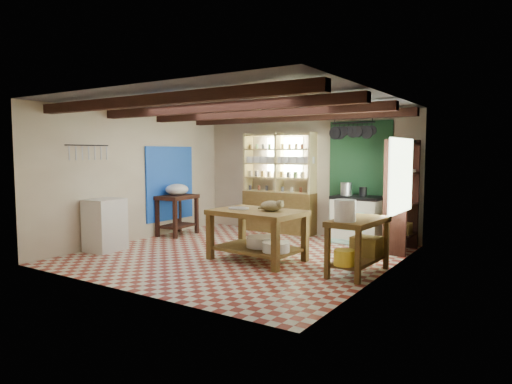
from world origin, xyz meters
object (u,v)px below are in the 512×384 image
Objects in this scene: stove at (358,219)px; cat at (271,206)px; white_cabinet at (105,225)px; right_counter at (358,246)px; work_table at (257,235)px; prep_table at (177,215)px.

cat reaches higher than stove.
cat is (2.96, 0.91, 0.44)m from white_cabinet.
white_cabinet is 4.51m from right_counter.
work_table is 3.95× the size of cat.
white_cabinet is (-0.02, -1.87, 0.04)m from prep_table.
cat reaches higher than white_cabinet.
cat is (-1.44, -0.08, 0.51)m from right_counter.
right_counter is at bearing -67.66° from stove.
work_table is at bearing 13.76° from white_cabinet.
cat is at bearing 12.86° from white_cabinet.
right_counter is (4.40, 0.98, -0.06)m from white_cabinet.
cat reaches higher than right_counter.
cat is at bearing -22.53° from prep_table.
cat is at bearing -103.11° from stove.
stove is at bearing 114.46° from right_counter.
cat is at bearing -173.33° from right_counter.
white_cabinet is (-3.56, -3.20, 0.01)m from stove.
prep_table is 2.32× the size of cat.
prep_table is 1.87m from white_cabinet.
white_cabinet reaches higher than stove.
stove is 2.54× the size of cat.
stove is at bearing 37.72° from white_cabinet.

